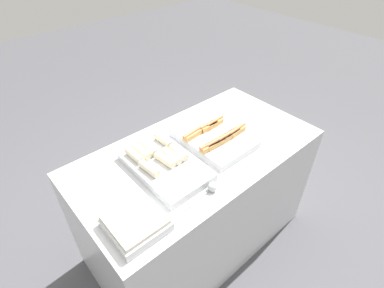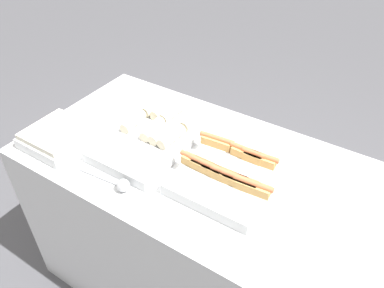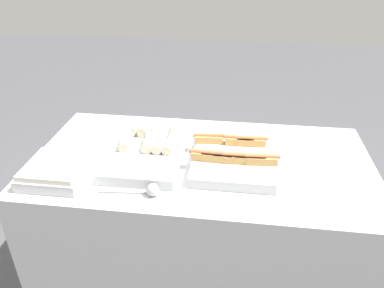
{
  "view_description": "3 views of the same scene",
  "coord_description": "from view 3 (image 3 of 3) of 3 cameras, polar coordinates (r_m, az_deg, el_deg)",
  "views": [
    {
      "loc": [
        -1.0,
        -1.08,
        2.17
      ],
      "look_at": [
        -0.05,
        0.0,
        1.02
      ],
      "focal_mm": 28.0,
      "sensor_mm": 36.0,
      "label": 1
    },
    {
      "loc": [
        0.62,
        -1.03,
        2.0
      ],
      "look_at": [
        -0.05,
        0.0,
        1.02
      ],
      "focal_mm": 35.0,
      "sensor_mm": 36.0,
      "label": 2
    },
    {
      "loc": [
        0.15,
        -1.51,
        1.88
      ],
      "look_at": [
        -0.05,
        0.0,
        1.02
      ],
      "focal_mm": 35.0,
      "sensor_mm": 36.0,
      "label": 3
    }
  ],
  "objects": [
    {
      "name": "tray_wraps",
      "position": [
        1.83,
        -6.51,
        -0.51
      ],
      "size": [
        0.34,
        0.54,
        0.1
      ],
      "color": "silver",
      "rests_on": "counter"
    },
    {
      "name": "tray_hotdogs",
      "position": [
        1.76,
        6.35,
        -1.76
      ],
      "size": [
        0.41,
        0.49,
        0.1
      ],
      "color": "silver",
      "rests_on": "counter"
    },
    {
      "name": "serving_spoon_near",
      "position": [
        1.56,
        -6.54,
        -7.01
      ],
      "size": [
        0.26,
        0.05,
        0.05
      ],
      "color": "#B2B5BA",
      "rests_on": "counter"
    },
    {
      "name": "counter",
      "position": [
        2.08,
        1.34,
        -13.38
      ],
      "size": [
        1.61,
        0.85,
        0.94
      ],
      "color": "silver",
      "rests_on": "ground_plane"
    },
    {
      "name": "tray_side_front",
      "position": [
        1.75,
        -19.92,
        -3.81
      ],
      "size": [
        0.27,
        0.27,
        0.07
      ],
      "color": "silver",
      "rests_on": "counter"
    }
  ]
}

